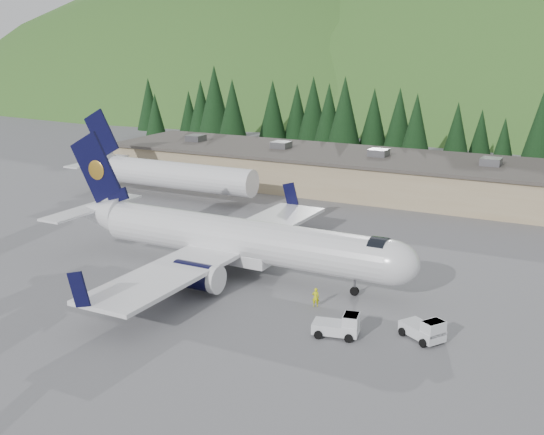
{
  "coord_description": "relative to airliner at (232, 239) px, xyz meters",
  "views": [
    {
      "loc": [
        29.48,
        -51.11,
        21.24
      ],
      "look_at": [
        0.0,
        6.0,
        4.0
      ],
      "focal_mm": 45.0,
      "sensor_mm": 36.0,
      "label": 1
    }
  ],
  "objects": [
    {
      "name": "ramp_worker",
      "position": [
        10.12,
        -3.86,
        -2.44
      ],
      "size": [
        0.68,
        0.57,
        1.59
      ],
      "primitive_type": "imported",
      "rotation": [
        0.0,
        0.0,
        3.53
      ],
      "color": "#D6DE0F",
      "rests_on": "ground"
    },
    {
      "name": "baggage_tug_b",
      "position": [
        19.66,
        -6.06,
        -2.44
      ],
      "size": [
        3.68,
        3.21,
        1.76
      ],
      "rotation": [
        0.0,
        0.0,
        -0.56
      ],
      "color": "silver",
      "rests_on": "ground"
    },
    {
      "name": "second_airliner",
      "position": [
        -23.85,
        21.99,
        0.09
      ],
      "size": [
        27.5,
        11.0,
        10.05
      ],
      "color": "white",
      "rests_on": "ground"
    },
    {
      "name": "ground",
      "position": [
        1.07,
        -0.01,
        -3.23
      ],
      "size": [
        600.0,
        600.0,
        0.0
      ],
      "primitive_type": "plane",
      "color": "slate"
    },
    {
      "name": "terminal_building",
      "position": [
        -3.94,
        37.99,
        -0.61
      ],
      "size": [
        71.0,
        17.0,
        6.1
      ],
      "color": "tan",
      "rests_on": "ground"
    },
    {
      "name": "tree_line",
      "position": [
        -7.24,
        61.83,
        4.07
      ],
      "size": [
        111.81,
        17.63,
        14.45
      ],
      "color": "black",
      "rests_on": "ground"
    },
    {
      "name": "airliner",
      "position": [
        0.0,
        0.0,
        0.0
      ],
      "size": [
        36.45,
        34.14,
        12.14
      ],
      "rotation": [
        0.0,
        0.0,
        -0.01
      ],
      "color": "white",
      "rests_on": "ground"
    },
    {
      "name": "baggage_tug_a",
      "position": [
        13.96,
        -8.19,
        -2.44
      ],
      "size": [
        3.59,
        2.54,
        1.77
      ],
      "rotation": [
        0.0,
        0.0,
        0.2
      ],
      "color": "silver",
      "rests_on": "ground"
    }
  ]
}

